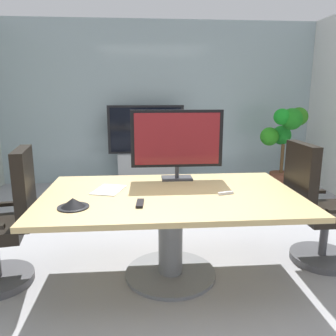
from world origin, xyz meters
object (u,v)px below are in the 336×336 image
object	(u,v)px
tv_monitor	(177,141)
conference_phone	(73,203)
remote_control	(140,203)
office_chair_left	(5,229)
wall_display_unit	(146,159)
potted_plant	(284,139)
office_chair_right	(316,214)
conference_table	(170,213)

from	to	relation	value
tv_monitor	conference_phone	xyz separation A→B (m)	(-0.81, -0.74, -0.33)
remote_control	office_chair_left	bearing A→B (deg)	170.39
tv_monitor	wall_display_unit	distance (m)	2.43
potted_plant	remote_control	world-z (taller)	potted_plant
office_chair_right	tv_monitor	distance (m)	1.40
office_chair_right	conference_phone	xyz separation A→B (m)	(-2.02, -0.42, 0.29)
conference_table	conference_phone	distance (m)	0.79
office_chair_left	tv_monitor	bearing A→B (deg)	98.62
wall_display_unit	potted_plant	size ratio (longest dim) A/B	1.02
wall_display_unit	office_chair_right	bearing A→B (deg)	-61.23
office_chair_right	potted_plant	xyz separation A→B (m)	(0.62, 2.18, 0.36)
office_chair_right	office_chair_left	bearing A→B (deg)	92.01
conference_table	tv_monitor	distance (m)	0.70
wall_display_unit	remote_control	bearing A→B (deg)	-91.81
office_chair_right	wall_display_unit	size ratio (longest dim) A/B	0.83
wall_display_unit	conference_phone	distance (m)	3.13
conference_table	tv_monitor	xyz separation A→B (m)	(0.10, 0.45, 0.53)
office_chair_left	wall_display_unit	distance (m)	3.01
wall_display_unit	potted_plant	bearing A→B (deg)	-12.73
office_chair_left	conference_phone	distance (m)	0.73
office_chair_left	tv_monitor	distance (m)	1.60
potted_plant	remote_control	distance (m)	3.37
conference_table	tv_monitor	size ratio (longest dim) A/B	2.42
wall_display_unit	conference_phone	world-z (taller)	wall_display_unit
tv_monitor	remote_control	size ratio (longest dim) A/B	4.94
office_chair_right	conference_phone	world-z (taller)	office_chair_right
tv_monitor	wall_display_unit	xyz separation A→B (m)	(-0.25, 2.33, -0.64)
wall_display_unit	conference_phone	xyz separation A→B (m)	(-0.56, -3.07, 0.31)
office_chair_right	wall_display_unit	bearing A→B (deg)	28.02
office_chair_left	office_chair_right	xyz separation A→B (m)	(2.62, 0.13, 0.00)
potted_plant	conference_phone	distance (m)	3.70
office_chair_left	potted_plant	size ratio (longest dim) A/B	0.85
conference_phone	remote_control	world-z (taller)	conference_phone
wall_display_unit	remote_control	xyz separation A→B (m)	(-0.10, -3.04, 0.29)
office_chair_right	wall_display_unit	xyz separation A→B (m)	(-1.46, 2.65, -0.01)
office_chair_left	conference_phone	size ratio (longest dim) A/B	4.95
remote_control	wall_display_unit	bearing A→B (deg)	92.35
tv_monitor	office_chair_left	bearing A→B (deg)	-162.39
conference_table	potted_plant	world-z (taller)	potted_plant
remote_control	tv_monitor	bearing A→B (deg)	68.38
office_chair_right	remote_control	xyz separation A→B (m)	(-1.55, -0.39, 0.27)
potted_plant	remote_control	size ratio (longest dim) A/B	7.58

